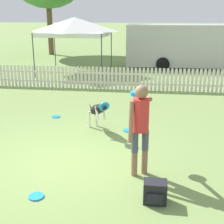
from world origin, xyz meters
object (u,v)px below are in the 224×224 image
Objects in this scene: frisbee_midfield at (36,196)px; equipment_trailer at (175,45)px; backpack_on_grass at (155,192)px; frisbee_near_dog at (56,117)px; frisbee_near_handler at (128,130)px; leaping_dog at (97,110)px; handler_person at (140,119)px; canopy_tent_main at (75,27)px.

equipment_trailer is at bearing 77.94° from frisbee_midfield.
backpack_on_grass is at bearing -94.03° from equipment_trailer.
frisbee_near_handler is at bearing -21.37° from frisbee_near_dog.
leaping_dog is at bearing -35.09° from frisbee_near_dog.
canopy_tent_main is (-3.63, 9.93, 1.18)m from handler_person.
handler_person is 10.64m from canopy_tent_main.
equipment_trailer is at bearing 24.12° from canopy_tent_main.
handler_person reaches higher than frisbee_near_dog.
backpack_on_grass is (1.39, -2.84, -0.39)m from leaping_dog.
frisbee_near_handler is 3.32m from frisbee_midfield.
canopy_tent_main reaches higher than frisbee_near_dog.
leaping_dog is 3.05m from frisbee_midfield.
equipment_trailer is (2.36, 10.15, 0.64)m from leaping_dog.
backpack_on_grass is at bearing 3.82° from frisbee_midfield.
frisbee_near_handler is at bearing 102.66° from backpack_on_grass.
frisbee_near_dog is at bearing 101.14° from handler_person.
canopy_tent_main is at bearing 99.42° from frisbee_near_dog.
frisbee_midfield is 1.84m from backpack_on_grass.
equipment_trailer reaches higher than handler_person.
canopy_tent_main reaches higher than handler_person.
backpack_on_grass is at bearing -70.07° from canopy_tent_main.
handler_person is 2.10m from frisbee_midfield.
handler_person is at bearing 32.95° from frisbee_midfield.
equipment_trailer reaches higher than leaping_dog.
frisbee_near_dog is 4.70m from backpack_on_grass.
frisbee_near_handler is at bearing -99.06° from equipment_trailer.
backpack_on_grass reaches higher than frisbee_midfield.
leaping_dog is 0.92m from frisbee_near_handler.
handler_person is at bearing 108.38° from backpack_on_grass.
frisbee_near_handler and frisbee_near_dog have the same top height.
frisbee_near_handler is at bearing 69.47° from frisbee_midfield.
equipment_trailer is at bearing 55.07° from handler_person.
leaping_dog is 3.19m from backpack_on_grass.
leaping_dog reaches higher than backpack_on_grass.
backpack_on_grass is 13.07m from equipment_trailer.
canopy_tent_main is at bearing -101.41° from leaping_dog.
equipment_trailer reaches higher than frisbee_midfield.
canopy_tent_main is 0.53× the size of equipment_trailer.
leaping_dog is at bearing 90.28° from handler_person.
backpack_on_grass is 11.67m from canopy_tent_main.
canopy_tent_main is (-3.25, 7.82, 2.19)m from frisbee_near_handler.
handler_person reaches higher than leaping_dog.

